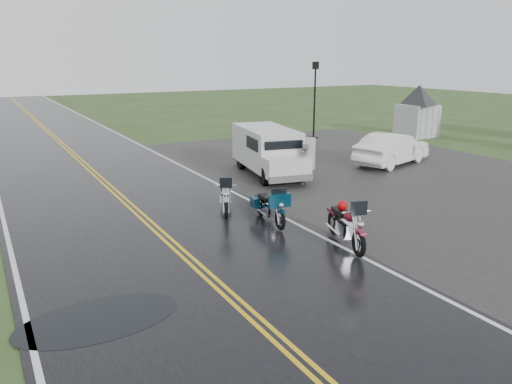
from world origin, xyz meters
TOP-DOWN VIEW (x-y plane):
  - ground at (0.00, 0.00)m, footprint 120.00×120.00m
  - road at (0.00, 10.00)m, footprint 8.00×100.00m
  - parking_pad at (11.00, 5.00)m, footprint 14.00×24.00m
  - visitor_center at (20.00, 12.00)m, footprint 16.00×10.00m
  - motorcycle_red at (3.69, -1.59)m, footprint 1.52×2.50m
  - motorcycle_teal at (3.06, 1.06)m, footprint 1.04×2.15m
  - motorcycle_silver at (2.20, 2.80)m, footprint 1.57×2.22m
  - van_white at (5.34, 5.86)m, footprint 2.86×5.40m
  - person_at_van at (6.81, 5.32)m, footprint 0.69×0.63m
  - sedan_white at (12.47, 6.37)m, footprint 4.70×2.77m
  - lamp_post_far_right at (13.93, 14.55)m, footprint 0.40×0.40m

SIDE VIEW (x-z plane):
  - ground at x=0.00m, z-range 0.00..0.00m
  - parking_pad at x=11.00m, z-range 0.00..0.03m
  - road at x=0.00m, z-range 0.00..0.04m
  - motorcycle_teal at x=3.06m, z-range 0.00..1.22m
  - motorcycle_silver at x=2.20m, z-range 0.00..1.24m
  - motorcycle_red at x=3.69m, z-range 0.00..1.39m
  - sedan_white at x=12.47m, z-range 0.00..1.46m
  - person_at_van at x=6.81m, z-range 0.00..1.58m
  - van_white at x=5.34m, z-range 0.00..2.01m
  - lamp_post_far_right at x=13.93m, z-range 0.00..4.65m
  - visitor_center at x=20.00m, z-range 0.00..4.80m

